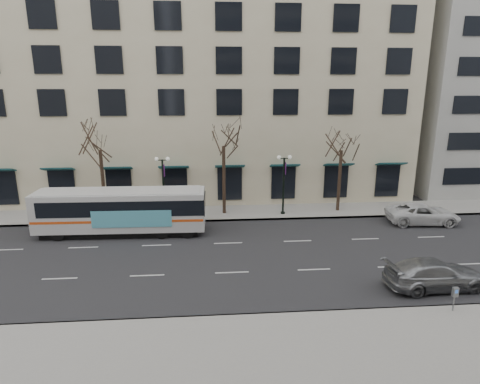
{
  "coord_description": "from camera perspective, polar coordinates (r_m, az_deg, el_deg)",
  "views": [
    {
      "loc": [
        -1.24,
        -24.14,
        10.87
      ],
      "look_at": [
        0.77,
        1.33,
        4.0
      ],
      "focal_mm": 30.0,
      "sensor_mm": 36.0,
      "label": 1
    }
  ],
  "objects": [
    {
      "name": "sidewalk_far",
      "position": [
        35.41,
        5.86,
        -2.78
      ],
      "size": [
        80.0,
        4.0,
        0.15
      ],
      "primitive_type": "cube",
      "color": "gray",
      "rests_on": "ground"
    },
    {
      "name": "white_pickup",
      "position": [
        35.54,
        24.55,
        -2.83
      ],
      "size": [
        5.87,
        3.09,
        1.58
      ],
      "primitive_type": "imported",
      "rotation": [
        0.0,
        0.0,
        1.48
      ],
      "color": "silver",
      "rests_on": "ground"
    },
    {
      "name": "tree_far_mid",
      "position": [
        33.2,
        -2.37,
        8.18
      ],
      "size": [
        3.6,
        3.6,
        8.55
      ],
      "color": "black",
      "rests_on": "ground"
    },
    {
      "name": "lamp_post_left",
      "position": [
        33.51,
        -10.82,
        1.1
      ],
      "size": [
        1.22,
        0.45,
        5.21
      ],
      "color": "black",
      "rests_on": "ground"
    },
    {
      "name": "ground",
      "position": [
        26.51,
        -1.46,
        -9.17
      ],
      "size": [
        160.0,
        160.0,
        0.0
      ],
      "primitive_type": "plane",
      "color": "black",
      "rests_on": "ground"
    },
    {
      "name": "building_hotel",
      "position": [
        45.16,
        -5.71,
        16.42
      ],
      "size": [
        40.0,
        20.0,
        24.0
      ],
      "primitive_type": "cube",
      "color": "beige",
      "rests_on": "ground"
    },
    {
      "name": "city_bus",
      "position": [
        31.03,
        -16.39,
        -2.5
      ],
      "size": [
        12.48,
        2.99,
        3.37
      ],
      "rotation": [
        0.0,
        0.0,
        -0.02
      ],
      "color": "silver",
      "rests_on": "ground"
    },
    {
      "name": "silver_car",
      "position": [
        24.88,
        25.95,
        -10.45
      ],
      "size": [
        5.64,
        2.56,
        1.6
      ],
      "primitive_type": "imported",
      "rotation": [
        0.0,
        0.0,
        1.63
      ],
      "color": "#929599",
      "rests_on": "ground"
    },
    {
      "name": "tree_far_left",
      "position": [
        34.34,
        -19.42,
        7.23
      ],
      "size": [
        3.6,
        3.6,
        8.34
      ],
      "color": "black",
      "rests_on": "ground"
    },
    {
      "name": "lamp_post_right",
      "position": [
        33.88,
        6.24,
        1.43
      ],
      "size": [
        1.22,
        0.45,
        5.21
      ],
      "color": "black",
      "rests_on": "ground"
    },
    {
      "name": "pay_station",
      "position": [
        22.6,
        28.26,
        -12.65
      ],
      "size": [
        0.27,
        0.19,
        1.24
      ],
      "rotation": [
        0.0,
        0.0,
        0.02
      ],
      "color": "slate",
      "rests_on": "sidewalk_near"
    },
    {
      "name": "tree_far_right",
      "position": [
        35.09,
        14.32,
        7.31
      ],
      "size": [
        3.6,
        3.6,
        8.06
      ],
      "color": "black",
      "rests_on": "ground"
    }
  ]
}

